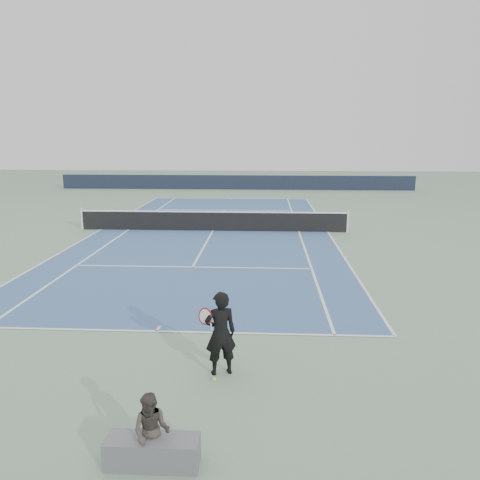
{
  "coord_description": "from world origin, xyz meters",
  "views": [
    {
      "loc": [
        2.49,
        -21.94,
        4.47
      ],
      "look_at": [
        1.68,
        -6.87,
        1.1
      ],
      "focal_mm": 35.0,
      "sensor_mm": 36.0,
      "label": 1
    }
  ],
  "objects_px": {
    "tennis_net": "(213,221)",
    "tennis_ball": "(214,379)",
    "tennis_player": "(220,333)",
    "spectator_bench": "(152,441)"
  },
  "relations": [
    {
      "from": "tennis_net",
      "to": "tennis_ball",
      "type": "bearing_deg",
      "value": -83.57
    },
    {
      "from": "tennis_net",
      "to": "tennis_player",
      "type": "height_order",
      "value": "tennis_player"
    },
    {
      "from": "tennis_net",
      "to": "tennis_player",
      "type": "relative_size",
      "value": 7.82
    },
    {
      "from": "tennis_player",
      "to": "spectator_bench",
      "type": "relative_size",
      "value": 1.25
    },
    {
      "from": "spectator_bench",
      "to": "tennis_player",
      "type": "bearing_deg",
      "value": 75.04
    },
    {
      "from": "tennis_ball",
      "to": "tennis_player",
      "type": "bearing_deg",
      "value": 73.06
    },
    {
      "from": "tennis_player",
      "to": "tennis_net",
      "type": "bearing_deg",
      "value": 96.95
    },
    {
      "from": "tennis_net",
      "to": "spectator_bench",
      "type": "bearing_deg",
      "value": -86.58
    },
    {
      "from": "tennis_net",
      "to": "tennis_player",
      "type": "distance_m",
      "value": 13.85
    },
    {
      "from": "tennis_ball",
      "to": "spectator_bench",
      "type": "relative_size",
      "value": 0.05
    }
  ]
}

